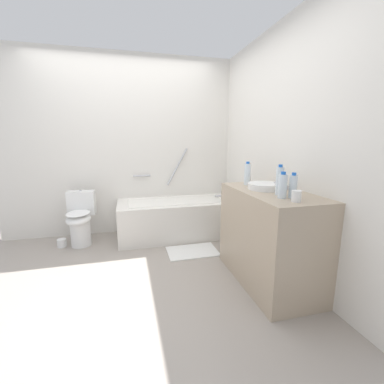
{
  "coord_description": "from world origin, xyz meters",
  "views": [
    {
      "loc": [
        -0.02,
        -2.55,
        1.36
      ],
      "look_at": [
        0.66,
        0.15,
        0.8
      ],
      "focal_mm": 23.95,
      "sensor_mm": 36.0,
      "label": 1
    }
  ],
  "objects": [
    {
      "name": "water_bottle_0",
      "position": [
        1.18,
        -0.77,
        1.0
      ],
      "size": [
        0.07,
        0.07,
        0.22
      ],
      "color": "silver",
      "rests_on": "vanity_counter"
    },
    {
      "name": "wall_right_mirror",
      "position": [
        1.59,
        0.0,
        1.27
      ],
      "size": [
        0.1,
        3.02,
        2.55
      ],
      "primitive_type": "cube",
      "color": "silver",
      "rests_on": "ground_plane"
    },
    {
      "name": "water_bottle_3",
      "position": [
        1.19,
        -0.12,
        1.01
      ],
      "size": [
        0.06,
        0.06,
        0.24
      ],
      "color": "silver",
      "rests_on": "vanity_counter"
    },
    {
      "name": "ground_plane",
      "position": [
        0.0,
        0.0,
        0.0
      ],
      "size": [
        4.08,
        4.08,
        0.0
      ],
      "primitive_type": "plane",
      "color": "#9E9389"
    },
    {
      "name": "wall_back_tiled",
      "position": [
        0.0,
        1.36,
        1.27
      ],
      "size": [
        3.48,
        0.1,
        2.55
      ],
      "primitive_type": "cube",
      "color": "silver",
      "rests_on": "ground_plane"
    },
    {
      "name": "drinking_glass_1",
      "position": [
        1.24,
        -0.03,
        0.95
      ],
      "size": [
        0.08,
        0.08,
        0.1
      ],
      "primitive_type": "cylinder",
      "color": "white",
      "rests_on": "vanity_counter"
    },
    {
      "name": "toilet_paper_roll",
      "position": [
        -0.89,
        0.9,
        0.05
      ],
      "size": [
        0.11,
        0.11,
        0.1
      ],
      "primitive_type": "cylinder",
      "color": "white",
      "rests_on": "ground_plane"
    },
    {
      "name": "sink_basin",
      "position": [
        1.25,
        -0.38,
        0.93
      ],
      "size": [
        0.33,
        0.33,
        0.06
      ],
      "primitive_type": "cylinder",
      "color": "white",
      "rests_on": "vanity_counter"
    },
    {
      "name": "drinking_glass_0",
      "position": [
        1.22,
        -0.91,
        0.94
      ],
      "size": [
        0.07,
        0.07,
        0.09
      ],
      "primitive_type": "cylinder",
      "color": "white",
      "rests_on": "vanity_counter"
    },
    {
      "name": "water_bottle_2",
      "position": [
        1.27,
        -0.78,
        1.0
      ],
      "size": [
        0.06,
        0.06,
        0.21
      ],
      "color": "silver",
      "rests_on": "vanity_counter"
    },
    {
      "name": "bath_mat",
      "position": [
        0.72,
        0.33,
        0.01
      ],
      "size": [
        0.61,
        0.41,
        0.01
      ],
      "primitive_type": "cube",
      "color": "white",
      "rests_on": "ground_plane"
    },
    {
      "name": "vanity_counter",
      "position": [
        1.26,
        -0.49,
        0.45
      ],
      "size": [
        0.56,
        1.11,
        0.9
      ],
      "primitive_type": "cube",
      "color": "tan",
      "rests_on": "ground_plane"
    },
    {
      "name": "bathtub",
      "position": [
        0.63,
        0.94,
        0.28
      ],
      "size": [
        1.62,
        0.73,
        1.24
      ],
      "color": "silver",
      "rests_on": "ground_plane"
    },
    {
      "name": "toilet",
      "position": [
        -0.65,
        0.93,
        0.35
      ],
      "size": [
        0.35,
        0.53,
        0.71
      ],
      "rotation": [
        0.0,
        0.0,
        -1.62
      ],
      "color": "white",
      "rests_on": "ground_plane"
    },
    {
      "name": "sink_faucet",
      "position": [
        1.44,
        -0.38,
        0.93
      ],
      "size": [
        0.13,
        0.15,
        0.07
      ],
      "color": "#B4B4B9",
      "rests_on": "vanity_counter"
    },
    {
      "name": "water_bottle_1",
      "position": [
        1.23,
        -0.65,
        1.02
      ],
      "size": [
        0.06,
        0.06,
        0.26
      ],
      "color": "silver",
      "rests_on": "vanity_counter"
    }
  ]
}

